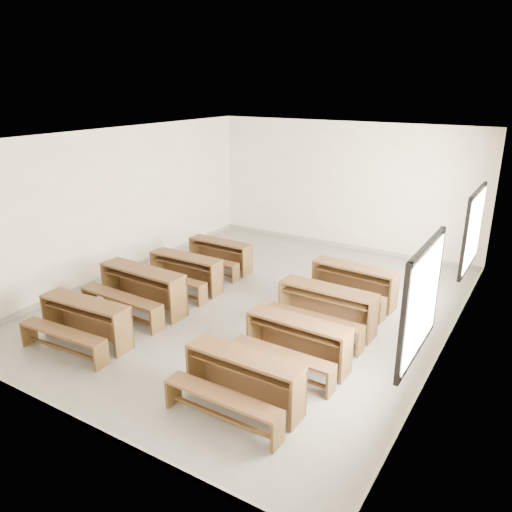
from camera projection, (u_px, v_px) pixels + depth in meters
The scene contains 9 objects.
room at pixel (260, 197), 8.94m from camera, with size 8.50×8.50×3.20m.
desk_set_0 at pixel (84, 319), 8.14m from camera, with size 1.69×0.94×0.74m.
desk_set_1 at pixel (141, 287), 9.32m from camera, with size 1.84×1.00×0.81m.
desk_set_2 at pixel (184, 270), 10.29m from camera, with size 1.61×0.85×0.72m.
desk_set_3 at pixel (219, 253), 11.36m from camera, with size 1.53×0.81×0.68m.
desk_set_4 at pixel (242, 377), 6.53m from camera, with size 1.65×0.87×0.74m.
desk_set_5 at pixel (296, 340), 7.51m from camera, with size 1.64×0.88×0.73m.
desk_set_6 at pixel (326, 306), 8.58m from camera, with size 1.73×0.92×0.77m.
desk_set_7 at pixel (353, 282), 9.64m from camera, with size 1.71×0.97×0.74m.
Camera 1 is at (4.62, -7.54, 4.09)m, focal length 35.00 mm.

